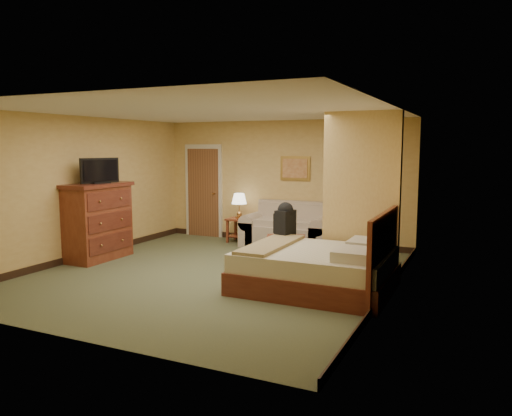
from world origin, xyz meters
The scene contains 17 objects.
floor centered at (0.00, 0.00, 0.00)m, with size 6.00×6.00×0.00m, color #4E5436.
ceiling centered at (0.00, 0.00, 2.60)m, with size 6.00×6.00×0.00m, color white.
back_wall centered at (0.00, 3.00, 1.30)m, with size 5.50×0.02×2.60m, color tan.
left_wall centered at (-2.75, 0.00, 1.30)m, with size 0.02×6.00×2.60m, color tan.
right_wall centered at (2.75, 0.00, 1.30)m, with size 0.02×6.00×2.60m, color tan.
partition centered at (2.15, 0.93, 1.30)m, with size 1.20×0.15×2.60m, color tan.
door centered at (-1.95, 2.96, 1.03)m, with size 0.94×0.16×2.10m.
baseboard centered at (0.00, 2.99, 0.06)m, with size 5.50×0.02×0.12m, color black.
loveseat centered at (0.27, 2.58, 0.30)m, with size 1.84×0.85×0.93m.
side_table centered at (-0.88, 2.65, 0.34)m, with size 0.47×0.47×0.52m.
table_lamp centered at (-0.88, 2.65, 0.93)m, with size 0.32×0.32×0.54m.
coffee_table centered at (0.72, 1.34, 0.32)m, with size 0.89×0.89×0.45m.
wall_picture centered at (0.27, 2.97, 1.60)m, with size 0.65×0.04×0.51m.
dresser centered at (-2.48, 0.09, 0.70)m, with size 0.69×1.31×1.40m.
tv centered at (-2.38, 0.09, 1.61)m, with size 0.28×0.73×0.46m.
bed centered at (1.81, -0.10, 0.32)m, with size 2.15×1.83×1.18m.
backpack centered at (0.96, 0.72, 0.88)m, with size 0.28×0.37×0.57m.
Camera 1 is at (3.95, -6.83, 2.07)m, focal length 35.00 mm.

